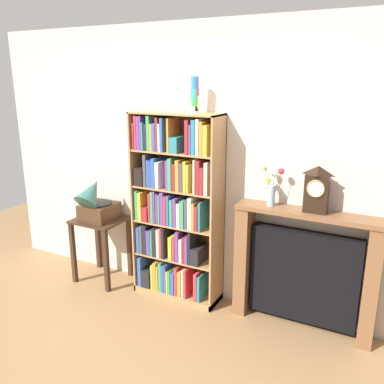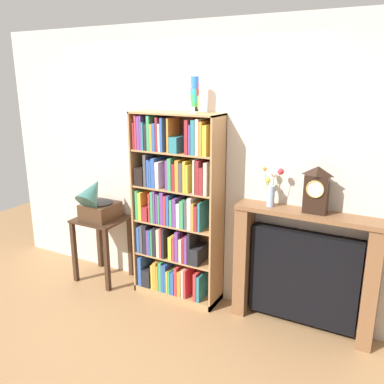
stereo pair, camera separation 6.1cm
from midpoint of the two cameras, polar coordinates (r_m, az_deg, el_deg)
ground_plane at (r=4.26m, az=-2.33°, el=-14.85°), size 7.90×6.40×0.02m
wall_back at (r=3.93m, az=1.81°, el=3.57°), size 4.90×0.08×2.65m
bookshelf at (r=3.97m, az=-2.01°, el=-2.85°), size 0.88×0.31×1.85m
cup_stack at (r=3.67m, az=0.84°, el=13.47°), size 0.08×0.08×0.32m
side_table_left at (r=4.53m, az=-12.14°, el=-5.83°), size 0.51×0.47×0.70m
gramophone at (r=4.37m, az=-12.83°, el=-1.35°), size 0.33×0.46×0.51m
fireplace_mantel at (r=3.74m, az=15.82°, el=-10.68°), size 1.22×0.24×1.08m
mantel_clock at (r=3.44m, az=17.52°, el=0.28°), size 0.19×0.11×0.39m
flower_vase at (r=3.54m, az=11.59°, el=0.51°), size 0.17×0.13×0.35m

